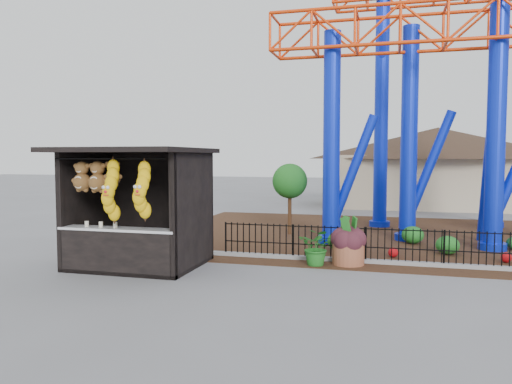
% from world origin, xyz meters
% --- Properties ---
extents(ground, '(120.00, 120.00, 0.00)m').
position_xyz_m(ground, '(0.00, 0.00, 0.00)').
color(ground, slate).
rests_on(ground, ground).
extents(mulch_bed, '(18.00, 12.00, 0.02)m').
position_xyz_m(mulch_bed, '(4.00, 8.00, 0.01)').
color(mulch_bed, '#331E11').
rests_on(mulch_bed, ground).
extents(curb, '(18.00, 0.18, 0.12)m').
position_xyz_m(curb, '(4.00, 3.00, 0.06)').
color(curb, gray).
rests_on(curb, ground).
extents(prize_booth, '(3.50, 3.40, 3.12)m').
position_xyz_m(prize_booth, '(-3.00, 0.91, 1.53)').
color(prize_booth, black).
rests_on(prize_booth, ground).
extents(picket_fence, '(12.20, 0.06, 1.00)m').
position_xyz_m(picket_fence, '(4.90, 3.00, 0.50)').
color(picket_fence, black).
rests_on(picket_fence, ground).
extents(roller_coaster, '(11.00, 6.37, 10.82)m').
position_xyz_m(roller_coaster, '(5.12, 8.23, 6.44)').
color(roller_coaster, '#0B23C9').
rests_on(roller_coaster, ground).
extents(terracotta_planter, '(1.10, 1.10, 0.58)m').
position_xyz_m(terracotta_planter, '(2.36, 2.70, 0.29)').
color(terracotta_planter, brown).
rests_on(terracotta_planter, ground).
extents(planter_foliage, '(0.70, 0.70, 0.64)m').
position_xyz_m(planter_foliage, '(2.36, 2.70, 0.90)').
color(planter_foliage, '#39161E').
rests_on(planter_foliage, terracotta_planter).
extents(potted_plant, '(1.08, 1.00, 1.00)m').
position_xyz_m(potted_plant, '(1.57, 2.38, 0.50)').
color(potted_plant, '#2A591A').
rests_on(potted_plant, ground).
extents(landscaping, '(8.00, 3.04, 0.62)m').
position_xyz_m(landscaping, '(4.52, 5.28, 0.28)').
color(landscaping, '#1A5B1B').
rests_on(landscaping, mulch_bed).
extents(pavilion, '(15.00, 15.00, 4.80)m').
position_xyz_m(pavilion, '(6.00, 20.00, 3.07)').
color(pavilion, '#BFAD8C').
rests_on(pavilion, ground).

